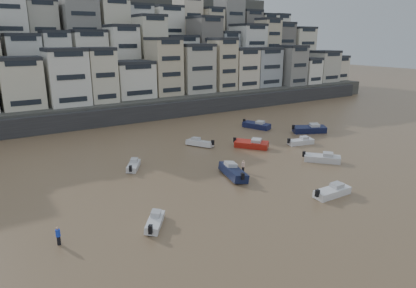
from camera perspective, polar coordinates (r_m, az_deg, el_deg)
harbor_wall at (r=82.27m, az=-10.13°, el=4.72°), size 140.00×3.00×3.50m
hillside at (r=119.96m, az=-15.88°, el=13.28°), size 141.04×66.00×50.00m
boat_a at (r=45.08m, az=18.59°, el=-6.76°), size 5.29×1.79×1.44m
boat_b at (r=56.71m, az=17.19°, el=-1.92°), size 5.06×5.41×1.52m
boat_c at (r=48.56m, az=3.88°, el=-4.06°), size 3.66×6.81×1.77m
boat_d at (r=65.05m, az=14.09°, el=0.52°), size 5.24×2.66×1.37m
boat_e at (r=61.40m, az=6.70°, el=0.12°), size 5.23×5.97×1.64m
boat_f at (r=52.50m, az=-11.39°, el=-3.09°), size 3.67×4.65×1.24m
boat_g at (r=73.41m, az=15.36°, el=2.38°), size 7.14×5.00×1.87m
boat_h at (r=62.18m, az=-1.27°, el=0.32°), size 4.05×5.32×1.41m
boat_i at (r=74.98m, az=7.47°, el=3.04°), size 3.94×6.58×1.71m
boat_j at (r=36.80m, az=-8.18°, el=-11.56°), size 3.72×4.40×1.20m
person_blue at (r=35.85m, az=-22.05°, el=-12.96°), size 0.44×0.44×1.74m
person_pink at (r=50.12m, az=5.44°, el=-3.47°), size 0.44×0.44×1.74m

